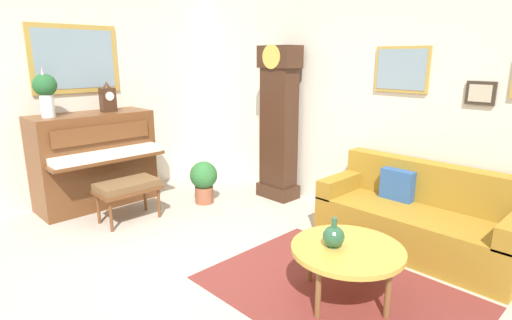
{
  "coord_description": "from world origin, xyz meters",
  "views": [
    {
      "loc": [
        2.83,
        -1.86,
        1.88
      ],
      "look_at": [
        -0.05,
        0.96,
        0.86
      ],
      "focal_mm": 28.63,
      "sensor_mm": 36.0,
      "label": 1
    }
  ],
  "objects_px": {
    "grandfather_clock": "(279,128)",
    "flower_vase": "(45,90)",
    "couch": "(419,218)",
    "green_jug": "(334,236)",
    "piano_bench": "(128,187)",
    "potted_plant": "(204,179)",
    "coffee_table": "(347,251)",
    "piano": "(95,159)",
    "mantel_clock": "(108,98)"
  },
  "relations": [
    {
      "from": "piano_bench",
      "to": "green_jug",
      "type": "distance_m",
      "value": 2.64
    },
    {
      "from": "piano_bench",
      "to": "mantel_clock",
      "type": "xyz_separation_m",
      "value": [
        -0.79,
        0.22,
        0.96
      ]
    },
    {
      "from": "piano_bench",
      "to": "couch",
      "type": "xyz_separation_m",
      "value": [
        2.69,
        1.73,
        -0.09
      ]
    },
    {
      "from": "couch",
      "to": "mantel_clock",
      "type": "xyz_separation_m",
      "value": [
        -3.48,
        -1.52,
        1.05
      ]
    },
    {
      "from": "couch",
      "to": "green_jug",
      "type": "xyz_separation_m",
      "value": [
        -0.08,
        -1.36,
        0.22
      ]
    },
    {
      "from": "flower_vase",
      "to": "green_jug",
      "type": "distance_m",
      "value": 3.65
    },
    {
      "from": "grandfather_clock",
      "to": "mantel_clock",
      "type": "bearing_deg",
      "value": -131.15
    },
    {
      "from": "piano",
      "to": "piano_bench",
      "type": "height_order",
      "value": "piano"
    },
    {
      "from": "green_jug",
      "to": "potted_plant",
      "type": "bearing_deg",
      "value": 165.88
    },
    {
      "from": "grandfather_clock",
      "to": "flower_vase",
      "type": "distance_m",
      "value": 2.84
    },
    {
      "from": "mantel_clock",
      "to": "green_jug",
      "type": "relative_size",
      "value": 1.58
    },
    {
      "from": "couch",
      "to": "piano",
      "type": "bearing_deg",
      "value": -153.24
    },
    {
      "from": "couch",
      "to": "coffee_table",
      "type": "bearing_deg",
      "value": -89.9
    },
    {
      "from": "mantel_clock",
      "to": "flower_vase",
      "type": "distance_m",
      "value": 0.74
    },
    {
      "from": "mantel_clock",
      "to": "flower_vase",
      "type": "height_order",
      "value": "flower_vase"
    },
    {
      "from": "mantel_clock",
      "to": "potted_plant",
      "type": "height_order",
      "value": "mantel_clock"
    },
    {
      "from": "piano",
      "to": "couch",
      "type": "height_order",
      "value": "piano"
    },
    {
      "from": "flower_vase",
      "to": "mantel_clock",
      "type": "bearing_deg",
      "value": 89.96
    },
    {
      "from": "grandfather_clock",
      "to": "coffee_table",
      "type": "distance_m",
      "value": 2.54
    },
    {
      "from": "grandfather_clock",
      "to": "coffee_table",
      "type": "relative_size",
      "value": 2.31
    },
    {
      "from": "couch",
      "to": "flower_vase",
      "type": "relative_size",
      "value": 3.28
    },
    {
      "from": "piano",
      "to": "potted_plant",
      "type": "height_order",
      "value": "piano"
    },
    {
      "from": "piano",
      "to": "mantel_clock",
      "type": "height_order",
      "value": "mantel_clock"
    },
    {
      "from": "piano",
      "to": "coffee_table",
      "type": "xyz_separation_m",
      "value": [
        3.48,
        0.47,
        -0.19
      ]
    },
    {
      "from": "coffee_table",
      "to": "flower_vase",
      "type": "xyz_separation_m",
      "value": [
        -3.48,
        -0.96,
        1.1
      ]
    },
    {
      "from": "flower_vase",
      "to": "potted_plant",
      "type": "distance_m",
      "value": 2.13
    },
    {
      "from": "piano",
      "to": "couch",
      "type": "xyz_separation_m",
      "value": [
        3.48,
        1.76,
        -0.29
      ]
    },
    {
      "from": "flower_vase",
      "to": "potted_plant",
      "type": "height_order",
      "value": "flower_vase"
    },
    {
      "from": "couch",
      "to": "mantel_clock",
      "type": "relative_size",
      "value": 5.0
    },
    {
      "from": "green_jug",
      "to": "potted_plant",
      "type": "height_order",
      "value": "green_jug"
    },
    {
      "from": "potted_plant",
      "to": "grandfather_clock",
      "type": "bearing_deg",
      "value": 59.24
    },
    {
      "from": "grandfather_clock",
      "to": "green_jug",
      "type": "height_order",
      "value": "grandfather_clock"
    },
    {
      "from": "coffee_table",
      "to": "piano",
      "type": "bearing_deg",
      "value": -172.28
    },
    {
      "from": "grandfather_clock",
      "to": "flower_vase",
      "type": "height_order",
      "value": "grandfather_clock"
    },
    {
      "from": "couch",
      "to": "potted_plant",
      "type": "height_order",
      "value": "couch"
    },
    {
      "from": "piano_bench",
      "to": "coffee_table",
      "type": "bearing_deg",
      "value": 9.49
    },
    {
      "from": "mantel_clock",
      "to": "potted_plant",
      "type": "distance_m",
      "value": 1.6
    },
    {
      "from": "piano_bench",
      "to": "grandfather_clock",
      "type": "distance_m",
      "value": 2.06
    },
    {
      "from": "piano",
      "to": "potted_plant",
      "type": "distance_m",
      "value": 1.41
    },
    {
      "from": "couch",
      "to": "flower_vase",
      "type": "height_order",
      "value": "flower_vase"
    },
    {
      "from": "piano_bench",
      "to": "green_jug",
      "type": "height_order",
      "value": "green_jug"
    },
    {
      "from": "piano",
      "to": "grandfather_clock",
      "type": "relative_size",
      "value": 0.71
    },
    {
      "from": "piano_bench",
      "to": "mantel_clock",
      "type": "distance_m",
      "value": 1.26
    },
    {
      "from": "piano_bench",
      "to": "mantel_clock",
      "type": "relative_size",
      "value": 1.84
    },
    {
      "from": "couch",
      "to": "piano_bench",
      "type": "bearing_deg",
      "value": -147.19
    },
    {
      "from": "potted_plant",
      "to": "coffee_table",
      "type": "bearing_deg",
      "value": -12.11
    },
    {
      "from": "piano",
      "to": "potted_plant",
      "type": "xyz_separation_m",
      "value": [
        0.93,
        1.02,
        -0.28
      ]
    },
    {
      "from": "piano",
      "to": "piano_bench",
      "type": "distance_m",
      "value": 0.82
    },
    {
      "from": "couch",
      "to": "coffee_table",
      "type": "height_order",
      "value": "couch"
    },
    {
      "from": "couch",
      "to": "flower_vase",
      "type": "bearing_deg",
      "value": -147.17
    }
  ]
}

